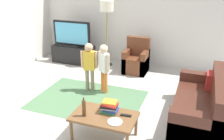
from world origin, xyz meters
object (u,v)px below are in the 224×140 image
Objects in this scene: coffee_table at (104,118)px; plate at (115,122)px; tv at (72,34)px; child_near_tv at (89,63)px; book_stack at (110,107)px; bottle at (84,108)px; tv_remote at (126,115)px; armchair at (136,61)px; child_center at (104,64)px; couch at (203,107)px; floor_lamp at (107,9)px; tv_stand at (73,54)px.

coffee_table is 4.55× the size of plate.
tv is 1.01× the size of child_near_tv.
child_near_tv is 3.86× the size of book_stack.
plate is (0.50, 0.00, -0.13)m from bottle.
child_near_tv is at bearing -50.24° from tv.
book_stack is 0.29m from tv_remote.
child_center reaches higher than armchair.
couch is 2.00× the size of armchair.
armchair is at bearing 95.26° from tv_remote.
floor_lamp reaches higher than child_near_tv.
child_near_tv reaches higher than child_center.
tv_stand is 3.66m from coffee_table.
tv is at bearing 179.44° from armchair.
child_near_tv is at bearing 169.62° from couch.
tv_stand is at bearing 136.74° from child_center.
couch is 1.66× the size of child_near_tv.
couch is at bearing 34.03° from tv_remote.
plate is at bearing -120.86° from tv_remote.
coffee_table is (-1.43, -1.05, 0.08)m from couch.
bottle is at bearing -58.69° from tv_stand.
plate is (2.37, -3.06, -0.42)m from tv.
couch is (3.58, -1.91, 0.05)m from tv_stand.
bottle is 0.65m from tv_remote.
couch is 2.53m from armchair.
tv is 2.12m from child_center.
couch is 8.18× the size of plate.
tv_stand is at bearing 129.36° from child_near_tv.
couch is at bearing -28.11° from tv_stand.
floor_lamp reaches higher than plate.
coffee_table is at bearing -110.94° from book_stack.
floor_lamp is 1.64× the size of child_near_tv.
couch reaches higher than book_stack.
tv reaches higher than bottle.
floor_lamp is at bearing 110.54° from coffee_table.
coffee_table is 0.34m from tv_remote.
floor_lamp is at bearing 105.33° from bottle.
tv is at bearing 152.15° from couch.
bottle is (0.33, -1.63, -0.09)m from child_center.
coffee_table is 3.55× the size of book_stack.
couch is 1.77m from coffee_table.
floor_lamp reaches higher than couch.
book_stack is at bearing -52.24° from tv_stand.
coffee_table is at bearing -69.46° from floor_lamp.
tv_remote is 0.24m from plate.
child_center is (0.56, -1.61, -0.89)m from floor_lamp.
armchair is 2.88m from tv_remote.
plate is at bearing -135.99° from couch.
tv is 1.10× the size of coffee_table.
child_near_tv is (1.21, -1.48, 0.41)m from tv_stand.
bottle is at bearing -58.52° from tv.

